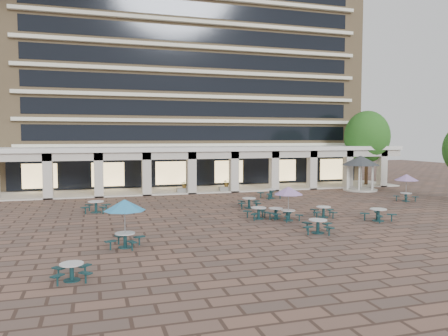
% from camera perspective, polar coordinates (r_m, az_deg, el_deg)
% --- Properties ---
extents(ground, '(120.00, 120.00, 0.00)m').
position_cam_1_polar(ground, '(30.40, 4.74, -6.09)').
color(ground, brown).
rests_on(ground, ground).
extents(apartment_building, '(40.00, 15.50, 25.20)m').
position_cam_1_polar(apartment_building, '(54.92, -5.12, 11.60)').
color(apartment_building, '#9E8159').
rests_on(apartment_building, ground).
extents(retail_arcade, '(42.00, 6.60, 4.40)m').
position_cam_1_polar(retail_arcade, '(44.10, -2.27, 0.98)').
color(retail_arcade, white).
rests_on(retail_arcade, ground).
extents(picnic_table_0, '(1.52, 1.52, 0.66)m').
position_cam_1_polar(picnic_table_0, '(17.58, -19.27, -12.49)').
color(picnic_table_0, '#113335').
rests_on(picnic_table_0, ground).
extents(picnic_table_2, '(2.11, 2.11, 0.77)m').
position_cam_1_polar(picnic_table_2, '(25.04, 12.16, -7.29)').
color(picnic_table_2, '#113335').
rests_on(picnic_table_2, ground).
extents(picnic_table_3, '(1.94, 1.94, 0.72)m').
position_cam_1_polar(picnic_table_3, '(30.03, 12.87, -5.47)').
color(picnic_table_3, '#113335').
rests_on(picnic_table_3, ground).
extents(picnic_table_4, '(2.02, 2.02, 2.34)m').
position_cam_1_polar(picnic_table_4, '(21.60, -12.85, -4.98)').
color(picnic_table_4, '#113335').
rests_on(picnic_table_4, ground).
extents(picnic_table_5, '(1.84, 1.84, 0.69)m').
position_cam_1_polar(picnic_table_5, '(29.05, 6.77, -5.75)').
color(picnic_table_5, '#113335').
rests_on(picnic_table_5, ground).
extents(picnic_table_6, '(1.89, 1.89, 2.18)m').
position_cam_1_polar(picnic_table_6, '(28.20, 8.42, -3.11)').
color(picnic_table_6, '#113335').
rests_on(picnic_table_6, ground).
extents(picnic_table_7, '(2.06, 2.06, 0.79)m').
position_cam_1_polar(picnic_table_7, '(29.64, 19.49, -5.64)').
color(picnic_table_7, '#113335').
rests_on(picnic_table_7, ground).
extents(picnic_table_8, '(2.08, 2.08, 0.82)m').
position_cam_1_polar(picnic_table_8, '(32.35, -16.38, -4.75)').
color(picnic_table_8, '#113335').
rests_on(picnic_table_8, ground).
extents(picnic_table_9, '(1.78, 1.78, 0.76)m').
position_cam_1_polar(picnic_table_9, '(28.80, 4.54, -5.74)').
color(picnic_table_9, '#113335').
rests_on(picnic_table_9, ground).
extents(picnic_table_11, '(1.96, 1.96, 2.26)m').
position_cam_1_polar(picnic_table_11, '(39.39, 22.72, -1.26)').
color(picnic_table_11, '#113335').
rests_on(picnic_table_11, ground).
extents(picnic_table_12, '(2.03, 2.03, 0.77)m').
position_cam_1_polar(picnic_table_12, '(33.09, 3.29, -4.45)').
color(picnic_table_12, '#113335').
rests_on(picnic_table_12, ground).
extents(picnic_table_13, '(2.12, 2.12, 0.83)m').
position_cam_1_polar(picnic_table_13, '(38.40, 6.08, -3.24)').
color(picnic_table_13, '#113335').
rests_on(picnic_table_13, ground).
extents(gazebo, '(3.75, 3.75, 3.49)m').
position_cam_1_polar(gazebo, '(45.77, 17.41, 0.45)').
color(gazebo, beige).
rests_on(gazebo, ground).
extents(tree_east_c, '(4.96, 4.96, 8.27)m').
position_cam_1_polar(tree_east_c, '(50.73, 18.19, 3.89)').
color(tree_east_c, '#402C19').
rests_on(tree_east_c, ground).
extents(planter_left, '(1.50, 0.67, 1.25)m').
position_cam_1_polar(planter_left, '(41.86, -5.17, -2.63)').
color(planter_left, gray).
rests_on(planter_left, ground).
extents(planter_right, '(1.50, 0.68, 1.29)m').
position_cam_1_polar(planter_right, '(42.89, 0.33, -2.41)').
color(planter_right, gray).
rests_on(planter_right, ground).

